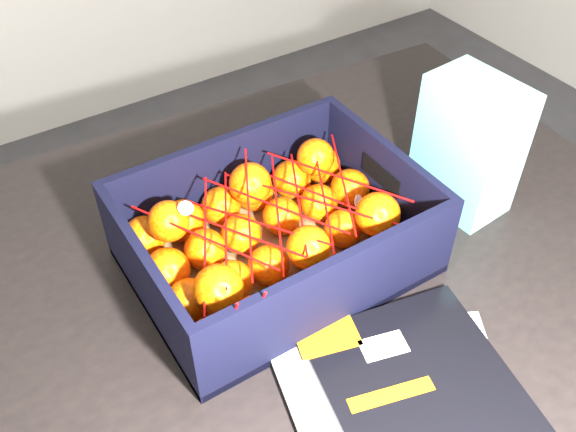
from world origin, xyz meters
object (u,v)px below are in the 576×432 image
table (257,315)px  magazine_stack (416,416)px  produce_crate (276,240)px  retail_carton (469,146)px

table → magazine_stack: 0.31m
table → produce_crate: size_ratio=3.37×
table → magazine_stack: size_ratio=3.61×
produce_crate → retail_carton: bearing=-7.0°
magazine_stack → produce_crate: produce_crate is taller
table → retail_carton: bearing=-6.8°
produce_crate → retail_carton: size_ratio=1.86×
table → retail_carton: (0.33, -0.04, 0.20)m
table → produce_crate: 0.14m
magazine_stack → retail_carton: size_ratio=1.74×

